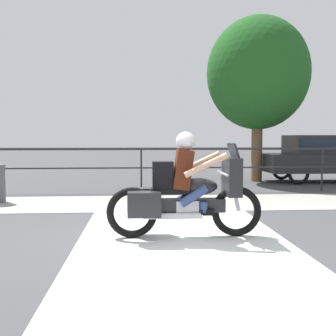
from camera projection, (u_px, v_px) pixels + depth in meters
name	position (u px, v px, depth m)	size (l,w,h in m)	color
ground_plane	(144.00, 239.00, 6.26)	(120.00, 120.00, 0.00)	#424244
sidewalk_band	(142.00, 203.00, 9.64)	(44.00, 2.40, 0.01)	#99968E
crosswalk_band	(183.00, 241.00, 6.10)	(3.05, 6.00, 0.01)	silver
fence_railing	(141.00, 157.00, 11.49)	(36.00, 0.05, 1.22)	#232326
motorcycle	(184.00, 191.00, 6.33)	(2.35, 0.76, 1.59)	black
parked_car	(326.00, 155.00, 14.20)	(4.36, 1.74, 1.58)	#232326
tree_behind_sign	(258.00, 74.00, 14.19)	(3.45, 3.45, 5.57)	brown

